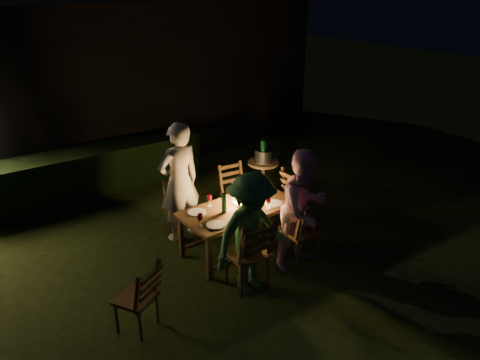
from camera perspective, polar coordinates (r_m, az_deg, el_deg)
garden_envelope at (r=10.90m, az=-20.17°, el=11.36°), size 40.00×40.00×3.20m
dining_table at (r=6.54m, az=-0.15°, el=-3.86°), size 1.68×0.91×0.68m
chair_near_left at (r=5.93m, az=1.02°, el=-10.34°), size 0.51×0.54×1.06m
chair_near_right at (r=6.44m, az=7.31°, el=-7.47°), size 0.49×0.53×1.07m
chair_far_left at (r=7.03m, az=-6.92°, el=-4.97°), size 0.44×0.47×0.94m
chair_far_right at (r=7.53m, az=-0.44°, el=-2.77°), size 0.45×0.47×0.93m
chair_end at (r=7.42m, az=7.36°, el=-3.25°), size 0.49×0.45×1.00m
chair_spare at (r=5.46m, az=-12.32°, el=-15.05°), size 0.56×0.57×0.89m
person_house_side at (r=6.80m, az=-7.41°, el=-0.28°), size 0.68×0.47×1.79m
person_opp_right at (r=6.17m, az=7.87°, el=-3.64°), size 0.84×0.67×1.65m
person_opp_left at (r=5.65m, az=1.38°, el=-6.60°), size 1.05×0.65×1.58m
lantern at (r=6.50m, az=-0.08°, el=-1.82°), size 0.16×0.16×0.35m
plate_far_left at (r=6.38m, az=-5.28°, el=-3.94°), size 0.25×0.25×0.01m
plate_near_left at (r=6.06m, az=-2.98°, el=-5.47°), size 0.25×0.25×0.01m
plate_far_right at (r=6.91m, az=1.67°, el=-1.59°), size 0.25×0.25×0.01m
plate_near_right at (r=6.62m, az=4.10°, el=-2.86°), size 0.25×0.25×0.01m
wineglass_a at (r=6.51m, az=-3.75°, el=-2.50°), size 0.06×0.06×0.18m
wineglass_b at (r=6.01m, az=-4.88°, el=-4.91°), size 0.06×0.06×0.18m
wineglass_c at (r=6.45m, az=3.49°, el=-2.78°), size 0.06×0.06×0.18m
wineglass_d at (r=6.95m, az=2.96°, el=-0.73°), size 0.06×0.06×0.18m
wineglass_e at (r=6.20m, az=0.83°, el=-3.86°), size 0.06×0.06×0.18m
bottle_table at (r=6.31m, az=-1.94°, el=-2.84°), size 0.07×0.07×0.28m
napkin_left at (r=6.20m, az=0.58°, el=-4.73°), size 0.18×0.14×0.01m
napkin_right at (r=6.63m, az=5.21°, el=-2.87°), size 0.18×0.14×0.01m
phone at (r=5.97m, az=-3.08°, el=-5.99°), size 0.14×0.07×0.01m
side_table at (r=8.04m, az=2.87°, el=1.67°), size 0.53×0.53×0.71m
ice_bucket at (r=7.97m, az=2.89°, el=2.97°), size 0.30×0.30×0.22m
bottle_bucket_a at (r=7.89m, az=2.79°, el=3.15°), size 0.07×0.07×0.32m
bottle_bucket_b at (r=8.01m, az=3.01°, el=3.46°), size 0.07×0.07×0.32m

